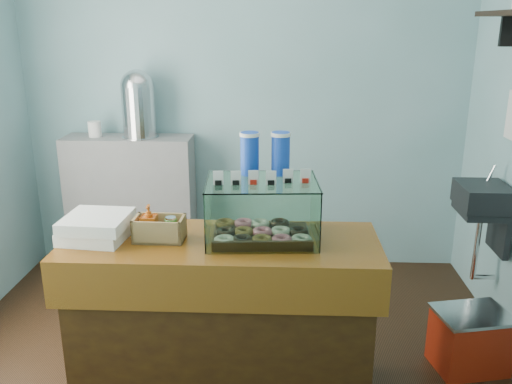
{
  "coord_description": "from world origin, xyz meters",
  "views": [
    {
      "loc": [
        0.3,
        -2.77,
        1.95
      ],
      "look_at": [
        0.17,
        -0.15,
        1.13
      ],
      "focal_mm": 38.0,
      "sensor_mm": 36.0,
      "label": 1
    }
  ],
  "objects_px": {
    "display_case": "(262,205)",
    "coffee_urn": "(138,102)",
    "counter": "(222,318)",
    "red_cooler": "(470,340)"
  },
  "relations": [
    {
      "from": "display_case",
      "to": "coffee_urn",
      "type": "bearing_deg",
      "value": 120.2
    },
    {
      "from": "counter",
      "to": "coffee_urn",
      "type": "relative_size",
      "value": 3.09
    },
    {
      "from": "display_case",
      "to": "red_cooler",
      "type": "distance_m",
      "value": 1.52
    },
    {
      "from": "counter",
      "to": "display_case",
      "type": "height_order",
      "value": "display_case"
    },
    {
      "from": "coffee_urn",
      "to": "red_cooler",
      "type": "xyz_separation_m",
      "value": [
        2.2,
        -1.27,
        -1.19
      ]
    },
    {
      "from": "coffee_urn",
      "to": "red_cooler",
      "type": "bearing_deg",
      "value": -29.91
    },
    {
      "from": "counter",
      "to": "red_cooler",
      "type": "bearing_deg",
      "value": 11.66
    },
    {
      "from": "display_case",
      "to": "coffee_urn",
      "type": "height_order",
      "value": "coffee_urn"
    },
    {
      "from": "counter",
      "to": "display_case",
      "type": "xyz_separation_m",
      "value": [
        0.2,
        0.07,
        0.61
      ]
    },
    {
      "from": "display_case",
      "to": "red_cooler",
      "type": "relative_size",
      "value": 1.24
    }
  ]
}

